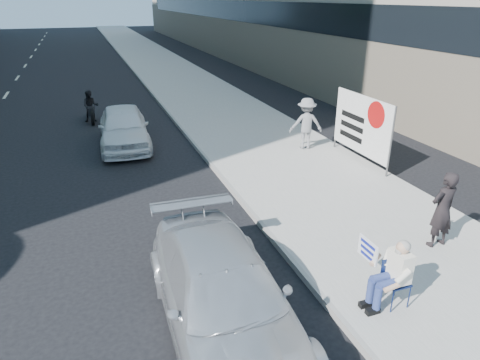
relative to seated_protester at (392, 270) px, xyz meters
name	(u,v)px	position (x,y,z in m)	size (l,w,h in m)	color
ground	(213,254)	(-2.41, 2.84, -0.87)	(160.00, 160.00, 0.00)	black
near_sidewalk	(184,82)	(1.59, 22.84, -0.80)	(5.00, 120.00, 0.15)	gray
seated_protester	(392,270)	(0.00, 0.00, 0.00)	(0.83, 1.11, 1.31)	#122150
jogger	(306,124)	(2.70, 8.22, 0.20)	(1.19, 0.68, 1.84)	gray
pedestrian_woman	(442,210)	(2.31, 1.29, 0.15)	(0.64, 0.42, 1.75)	black
protest_banner	(362,125)	(3.77, 6.44, 0.53)	(0.08, 3.06, 2.20)	#4C4C4C
parked_sedan	(223,295)	(-2.91, 0.56, -0.16)	(2.01, 4.95, 1.44)	silver
white_sedan_near	(124,127)	(-3.41, 11.14, -0.12)	(1.78, 4.41, 1.50)	white
motorcycle	(91,108)	(-4.44, 15.21, -0.24)	(0.73, 2.05, 1.42)	black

